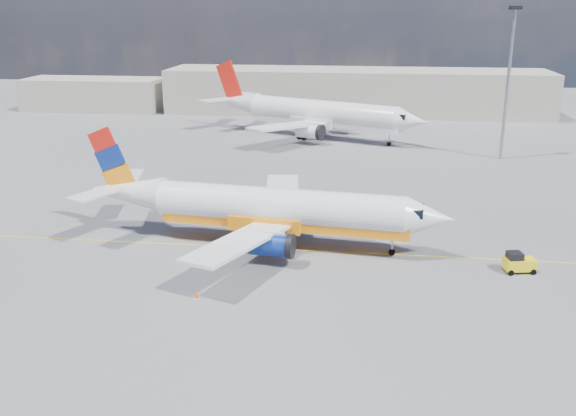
# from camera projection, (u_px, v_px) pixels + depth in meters

# --- Properties ---
(ground) EXTENTS (240.00, 240.00, 0.00)m
(ground) POSITION_uv_depth(u_px,v_px,m) (263.00, 262.00, 50.47)
(ground) COLOR #5A5A5E
(ground) RESTS_ON ground
(taxi_line) EXTENTS (70.00, 0.15, 0.01)m
(taxi_line) POSITION_uv_depth(u_px,v_px,m) (269.00, 249.00, 53.30)
(taxi_line) COLOR yellow
(taxi_line) RESTS_ON ground
(terminal_main) EXTENTS (70.00, 14.00, 8.00)m
(terminal_main) POSITION_uv_depth(u_px,v_px,m) (356.00, 91.00, 119.54)
(terminal_main) COLOR #AAA393
(terminal_main) RESTS_ON ground
(terminal_annex) EXTENTS (26.00, 10.00, 6.00)m
(terminal_annex) POSITION_uv_depth(u_px,v_px,m) (94.00, 94.00, 123.17)
(terminal_annex) COLOR #AAA393
(terminal_annex) RESTS_ON ground
(main_jet) EXTENTS (31.41, 24.70, 9.52)m
(main_jet) POSITION_uv_depth(u_px,v_px,m) (268.00, 209.00, 53.34)
(main_jet) COLOR white
(main_jet) RESTS_ON ground
(second_jet) EXTENTS (35.53, 26.74, 10.97)m
(second_jet) POSITION_uv_depth(u_px,v_px,m) (316.00, 114.00, 97.01)
(second_jet) COLOR white
(second_jet) RESTS_ON ground
(gse_tug) EXTENTS (2.47, 1.83, 1.61)m
(gse_tug) POSITION_uv_depth(u_px,v_px,m) (519.00, 263.00, 48.41)
(gse_tug) COLOR black
(gse_tug) RESTS_ON ground
(traffic_cone) EXTENTS (0.37, 0.37, 0.52)m
(traffic_cone) POSITION_uv_depth(u_px,v_px,m) (197.00, 295.00, 44.21)
(traffic_cone) COLOR white
(traffic_cone) RESTS_ON ground
(floodlight_mast) EXTENTS (1.41, 1.41, 19.27)m
(floodlight_mast) POSITION_uv_depth(u_px,v_px,m) (509.00, 70.00, 81.03)
(floodlight_mast) COLOR #9B9BA3
(floodlight_mast) RESTS_ON ground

